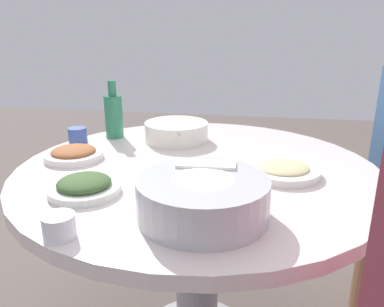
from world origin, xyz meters
name	(u,v)px	position (x,y,z in m)	size (l,w,h in m)	color
round_dining_table	(197,206)	(0.00, 0.00, 0.58)	(1.17, 1.17, 0.73)	#99999E
rice_bowl	(203,197)	(-0.35, -0.06, 0.78)	(0.31, 0.31, 0.11)	#B2B5BA
soup_bowl	(176,132)	(0.27, 0.13, 0.77)	(0.27, 0.25, 0.07)	white
dish_stirfry	(73,154)	(0.00, 0.43, 0.75)	(0.20, 0.20, 0.04)	white
dish_noodles	(283,170)	(-0.04, -0.27, 0.75)	(0.22, 0.22, 0.04)	white
dish_greens	(84,186)	(-0.26, 0.27, 0.75)	(0.20, 0.20, 0.05)	silver
green_bottle	(114,115)	(0.28, 0.39, 0.82)	(0.07, 0.07, 0.23)	#2B7954
tea_cup_near	(78,135)	(0.18, 0.50, 0.76)	(0.07, 0.07, 0.06)	#3A549E
tea_cup_far	(59,226)	(-0.49, 0.23, 0.76)	(0.07, 0.07, 0.05)	white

